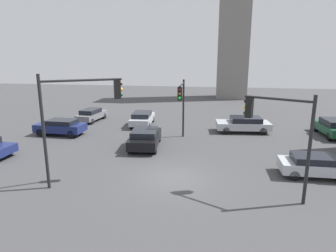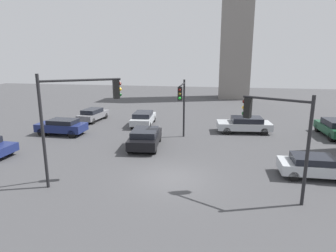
% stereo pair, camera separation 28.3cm
% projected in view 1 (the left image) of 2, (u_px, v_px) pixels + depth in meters
% --- Properties ---
extents(ground_plane, '(98.61, 98.61, 0.00)m').
position_uv_depth(ground_plane, '(173.00, 178.00, 16.99)').
color(ground_plane, '#424244').
extents(traffic_light_0, '(3.64, 2.34, 6.00)m').
position_uv_depth(traffic_light_0, '(79.00, 107.00, 15.41)').
color(traffic_light_0, black).
rests_on(traffic_light_0, ground_plane).
extents(traffic_light_1, '(0.32, 3.11, 4.89)m').
position_uv_depth(traffic_light_1, '(182.00, 99.00, 23.40)').
color(traffic_light_1, black).
rests_on(traffic_light_1, ground_plane).
extents(traffic_light_2, '(2.98, 1.61, 5.20)m').
position_uv_depth(traffic_light_2, '(278.00, 125.00, 14.03)').
color(traffic_light_2, black).
rests_on(traffic_light_2, ground_plane).
extents(car_0, '(4.93, 2.57, 1.40)m').
position_uv_depth(car_0, '(244.00, 124.00, 26.86)').
color(car_0, '#ADB2B7').
rests_on(car_0, ground_plane).
extents(car_1, '(4.05, 1.90, 1.27)m').
position_uv_depth(car_1, '(315.00, 165.00, 17.08)').
color(car_1, '#ADB2B7').
rests_on(car_1, ground_plane).
extents(car_2, '(2.20, 4.66, 1.36)m').
position_uv_depth(car_2, '(142.00, 118.00, 29.43)').
color(car_2, '#ADB2B7').
rests_on(car_2, ground_plane).
extents(car_3, '(4.26, 1.98, 1.38)m').
position_uv_depth(car_3, '(61.00, 127.00, 25.87)').
color(car_3, navy).
rests_on(car_3, ground_plane).
extents(car_4, '(2.46, 4.66, 1.44)m').
position_uv_depth(car_4, '(145.00, 138.00, 22.42)').
color(car_4, black).
rests_on(car_4, ground_plane).
extents(car_5, '(2.17, 4.59, 1.51)m').
position_uv_depth(car_5, '(333.00, 127.00, 25.47)').
color(car_5, '#19472D').
rests_on(car_5, ground_plane).
extents(car_7, '(2.03, 4.26, 1.32)m').
position_uv_depth(car_7, '(92.00, 115.00, 31.27)').
color(car_7, slate).
rests_on(car_7, ground_plane).
extents(skyline_tower, '(4.73, 4.73, 24.63)m').
position_uv_depth(skyline_tower, '(234.00, 18.00, 45.58)').
color(skyline_tower, gray).
rests_on(skyline_tower, ground_plane).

